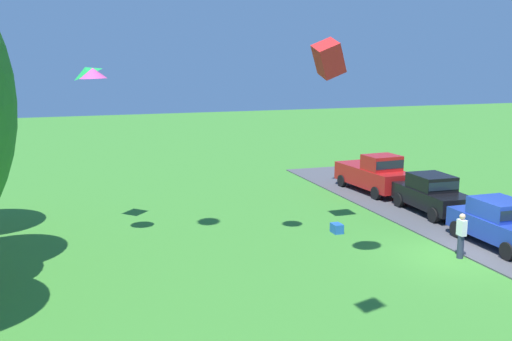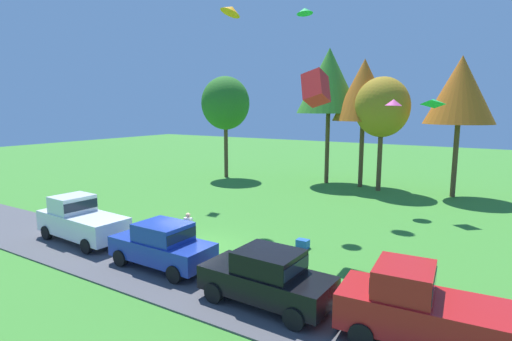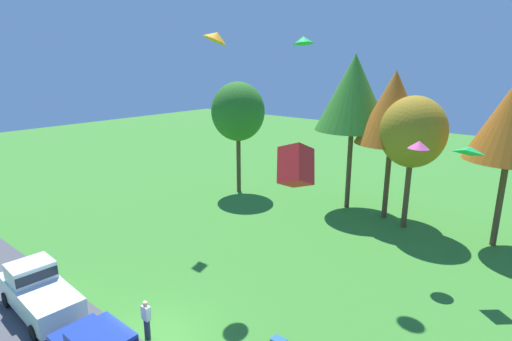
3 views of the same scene
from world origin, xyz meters
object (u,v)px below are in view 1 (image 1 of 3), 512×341
object	(u,v)px
car_pickup_by_flagpole	(375,173)
kite_box_topmost	(329,59)
kite_diamond_mid_center	(85,71)
kite_delta_over_trees	(93,73)
person_on_lawn	(461,235)
car_sedan_mid_row	(500,221)
car_sedan_near_entrance	(432,193)
cooler_box	(337,228)

from	to	relation	value
car_pickup_by_flagpole	kite_box_topmost	size ratio (longest dim) A/B	3.96
kite_diamond_mid_center	car_pickup_by_flagpole	bearing A→B (deg)	-81.06
kite_delta_over_trees	person_on_lawn	bearing A→B (deg)	-115.25
car_sedan_mid_row	kite_delta_over_trees	xyz separation A→B (m)	(5.28, 14.81, 5.73)
car_sedan_near_entrance	kite_delta_over_trees	bearing A→B (deg)	89.50
car_pickup_by_flagpole	person_on_lawn	size ratio (longest dim) A/B	3.00
car_sedan_near_entrance	cooler_box	distance (m)	5.86
car_sedan_mid_row	kite_diamond_mid_center	world-z (taller)	kite_diamond_mid_center
kite_box_topmost	car_sedan_near_entrance	bearing A→B (deg)	-79.80
person_on_lawn	kite_delta_over_trees	distance (m)	15.06
car_sedan_mid_row	kite_delta_over_trees	world-z (taller)	kite_delta_over_trees
kite_box_topmost	car_sedan_mid_row	bearing A→B (deg)	-125.90
car_pickup_by_flagpole	cooler_box	xyz separation A→B (m)	(-6.15, 5.30, -0.91)
car_sedan_mid_row	car_sedan_near_entrance	xyz separation A→B (m)	(5.14, -0.46, 0.00)
car_sedan_mid_row	kite_box_topmost	distance (m)	9.33
kite_diamond_mid_center	kite_delta_over_trees	bearing A→B (deg)	-175.81
car_sedan_mid_row	person_on_lawn	world-z (taller)	car_sedan_mid_row
car_sedan_near_entrance	cooler_box	bearing A→B (deg)	103.76
car_sedan_mid_row	car_sedan_near_entrance	world-z (taller)	same
kite_diamond_mid_center	car_sedan_near_entrance	bearing A→B (deg)	-98.82
car_sedan_mid_row	kite_delta_over_trees	size ratio (longest dim) A/B	4.24
car_sedan_mid_row	kite_delta_over_trees	distance (m)	16.73
cooler_box	kite_diamond_mid_center	distance (m)	12.40
car_pickup_by_flagpole	kite_box_topmost	world-z (taller)	kite_box_topmost
person_on_lawn	cooler_box	distance (m)	5.32
car_pickup_by_flagpole	kite_diamond_mid_center	world-z (taller)	kite_diamond_mid_center
car_pickup_by_flagpole	kite_delta_over_trees	xyz separation A→B (m)	(-4.64, 14.93, 5.66)
kite_delta_over_trees	car_pickup_by_flagpole	bearing A→B (deg)	-72.75
car_sedan_near_entrance	kite_box_topmost	xyz separation A→B (m)	(-1.09, 6.06, 6.26)
person_on_lawn	kite_diamond_mid_center	bearing A→B (deg)	57.25
car_sedan_near_entrance	kite_box_topmost	bearing A→B (deg)	100.20
car_sedan_near_entrance	person_on_lawn	world-z (taller)	car_sedan_near_entrance
car_sedan_mid_row	cooler_box	world-z (taller)	car_sedan_mid_row
car_sedan_near_entrance	cooler_box	world-z (taller)	car_sedan_near_entrance
kite_box_topmost	cooler_box	bearing A→B (deg)	-124.04
person_on_lawn	kite_box_topmost	world-z (taller)	kite_box_topmost
car_sedan_near_entrance	kite_delta_over_trees	distance (m)	16.30
kite_delta_over_trees	kite_box_topmost	xyz separation A→B (m)	(-1.22, -9.20, 0.53)
kite_diamond_mid_center	person_on_lawn	bearing A→B (deg)	-122.75
car_sedan_near_entrance	car_pickup_by_flagpole	distance (m)	4.78
kite_delta_over_trees	kite_box_topmost	size ratio (longest dim) A/B	0.80
car_sedan_mid_row	kite_diamond_mid_center	bearing A→B (deg)	63.27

